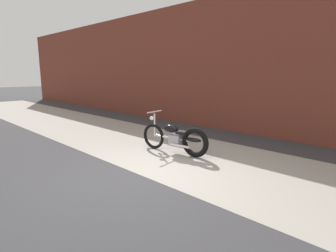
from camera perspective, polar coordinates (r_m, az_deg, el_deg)
ground_plane at (r=5.54m, az=-5.08°, el=-10.41°), size 80.00×80.00×0.00m
sidewalk_slab at (r=6.73m, az=6.44°, el=-6.49°), size 36.00×3.50×0.01m
brick_building_wall at (r=9.39m, az=20.28°, el=12.11°), size 36.00×0.50×4.62m
motorcycle_black at (r=6.89m, az=2.13°, el=-2.59°), size 2.00×0.58×1.03m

